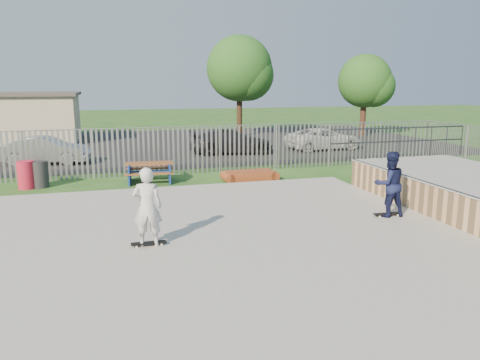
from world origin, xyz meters
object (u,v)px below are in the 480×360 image
object	(u,v)px
car_white	(324,139)
tree_right	(365,81)
car_silver	(46,150)
car_dark	(231,141)
tree_mid	(239,69)
trash_bin_grey	(40,174)
trash_bin_red	(26,175)
skater_navy	(389,184)
picnic_table	(150,172)
skater_white	(147,207)
funbox	(250,176)

from	to	relation	value
car_white	tree_right	world-z (taller)	tree_right
car_silver	tree_right	bearing A→B (deg)	-61.91
car_dark	car_white	bearing A→B (deg)	-81.48
tree_mid	car_white	bearing A→B (deg)	-69.74
trash_bin_grey	trash_bin_red	bearing A→B (deg)	-171.39
trash_bin_grey	tree_mid	xyz separation A→B (m)	(11.57, 14.22, 4.29)
car_silver	trash_bin_red	bearing A→B (deg)	-170.67
trash_bin_red	skater_navy	distance (m)	12.65
tree_mid	skater_navy	xyz separation A→B (m)	(-1.63, -21.46, -3.72)
picnic_table	car_silver	bearing A→B (deg)	133.71
trash_bin_red	trash_bin_grey	world-z (taller)	trash_bin_red
picnic_table	skater_white	bearing A→B (deg)	-90.07
funbox	tree_right	size ratio (longest dim) A/B	0.32
trash_bin_red	picnic_table	bearing A→B (deg)	-0.60
car_silver	car_white	bearing A→B (deg)	-76.15
trash_bin_grey	tree_right	bearing A→B (deg)	30.92
car_dark	skater_white	distance (m)	15.27
car_white	car_silver	bearing A→B (deg)	87.86
picnic_table	trash_bin_red	distance (m)	4.44
car_white	skater_navy	size ratio (longest dim) A/B	2.43
funbox	tree_right	world-z (taller)	tree_right
tree_mid	tree_right	distance (m)	9.00
skater_navy	car_silver	bearing A→B (deg)	-48.80
picnic_table	car_white	distance (m)	12.34
tree_right	skater_white	size ratio (longest dim) A/B	3.20
car_silver	tree_mid	distance (m)	15.47
funbox	tree_mid	world-z (taller)	tree_mid
trash_bin_red	trash_bin_grey	size ratio (longest dim) A/B	1.03
picnic_table	tree_mid	world-z (taller)	tree_mid
skater_white	tree_mid	bearing A→B (deg)	-100.59
trash_bin_red	tree_mid	distance (m)	19.16
skater_navy	trash_bin_red	bearing A→B (deg)	-32.84
car_dark	car_white	xyz separation A→B (m)	(5.55, 0.12, -0.04)
funbox	skater_white	size ratio (longest dim) A/B	1.04
funbox	car_white	world-z (taller)	car_white
car_silver	tree_right	size ratio (longest dim) A/B	0.68
car_silver	car_dark	world-z (taller)	same
car_dark	funbox	bearing A→B (deg)	178.71
car_dark	car_white	distance (m)	5.56
car_white	skater_navy	world-z (taller)	skater_navy
picnic_table	tree_right	xyz separation A→B (m)	(16.32, 12.27, 3.53)
car_silver	trash_bin_grey	bearing A→B (deg)	-165.74
funbox	car_silver	world-z (taller)	car_silver
trash_bin_grey	skater_navy	bearing A→B (deg)	-36.09
trash_bin_grey	skater_navy	size ratio (longest dim) A/B	0.54
car_dark	trash_bin_red	bearing A→B (deg)	131.36
trash_bin_grey	tree_mid	distance (m)	18.83
tree_mid	trash_bin_grey	bearing A→B (deg)	-129.15
funbox	tree_right	bearing A→B (deg)	43.45
car_white	tree_mid	size ratio (longest dim) A/B	0.62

